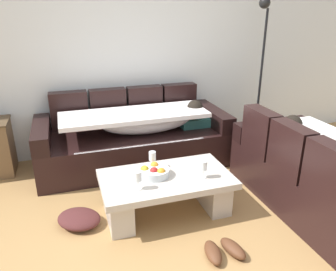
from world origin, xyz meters
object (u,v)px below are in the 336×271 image
object	(u,v)px
fruit_bowl	(154,171)
wine_glass_far_back	(152,157)
couch_along_wall	(136,138)
wine_glass_near_right	(203,166)
couch_near_window	(317,175)
coffee_table	(166,190)
floor_lamp	(260,65)
pair_of_shoes	(223,250)
crumpled_garment	(79,219)
wine_glass_near_left	(138,177)

from	to	relation	value
fruit_bowl	wine_glass_far_back	bearing A→B (deg)	79.86
couch_along_wall	wine_glass_near_right	distance (m)	1.32
couch_along_wall	wine_glass_near_right	size ratio (longest dim) A/B	13.64
couch_near_window	coffee_table	size ratio (longest dim) A/B	1.50
coffee_table	floor_lamp	size ratio (longest dim) A/B	0.62
coffee_table	pair_of_shoes	world-z (taller)	coffee_table
crumpled_garment	wine_glass_near_right	bearing A→B (deg)	-8.82
couch_along_wall	wine_glass_near_left	world-z (taller)	couch_along_wall
wine_glass_near_right	pair_of_shoes	distance (m)	0.74
couch_near_window	fruit_bowl	xyz separation A→B (m)	(-1.51, 0.39, 0.09)
coffee_table	crumpled_garment	xyz separation A→B (m)	(-0.81, 0.04, -0.18)
floor_lamp	crumpled_garment	xyz separation A→B (m)	(-2.53, -1.23, -1.06)
fruit_bowl	pair_of_shoes	world-z (taller)	fruit_bowl
wine_glass_near_right	crumpled_garment	size ratio (longest dim) A/B	0.42
wine_glass_near_right	crumpled_garment	distance (m)	1.21
wine_glass_near_left	floor_lamp	world-z (taller)	floor_lamp
fruit_bowl	couch_along_wall	bearing A→B (deg)	85.94
pair_of_shoes	wine_glass_near_right	bearing A→B (deg)	83.39
wine_glass_far_back	wine_glass_near_right	bearing A→B (deg)	-41.52
floor_lamp	wine_glass_near_right	bearing A→B (deg)	-135.31
couch_near_window	fruit_bowl	bearing A→B (deg)	75.36
coffee_table	fruit_bowl	size ratio (longest dim) A/B	4.29
couch_near_window	crumpled_garment	bearing A→B (deg)	79.98
floor_lamp	pair_of_shoes	distance (m)	2.70
wine_glass_near_right	couch_near_window	bearing A→B (deg)	-11.22
crumpled_garment	wine_glass_far_back	bearing A→B (deg)	12.66
couch_near_window	pair_of_shoes	xyz separation A→B (m)	(-1.16, -0.36, -0.29)
fruit_bowl	floor_lamp	distance (m)	2.31
coffee_table	fruit_bowl	bearing A→B (deg)	155.65
wine_glass_far_back	crumpled_garment	bearing A→B (deg)	-167.34
couch_along_wall	couch_near_window	bearing A→B (deg)	-46.15
wine_glass_near_left	crumpled_garment	world-z (taller)	wine_glass_near_left
wine_glass_near_right	crumpled_garment	xyz separation A→B (m)	(-1.12, 0.17, -0.44)
wine_glass_far_back	pair_of_shoes	distance (m)	1.07
couch_along_wall	fruit_bowl	xyz separation A→B (m)	(-0.08, -1.09, 0.09)
coffee_table	pair_of_shoes	bearing A→B (deg)	-71.12
wine_glass_near_right	wine_glass_near_left	bearing A→B (deg)	-178.65
couch_along_wall	fruit_bowl	world-z (taller)	couch_along_wall
wine_glass_near_right	wine_glass_far_back	size ratio (longest dim) A/B	1.00
fruit_bowl	wine_glass_near_right	size ratio (longest dim) A/B	1.69
floor_lamp	wine_glass_far_back	bearing A→B (deg)	-149.41
wine_glass_near_right	floor_lamp	world-z (taller)	floor_lamp
wine_glass_near_left	wine_glass_far_back	bearing A→B (deg)	57.38
wine_glass_near_right	wine_glass_far_back	world-z (taller)	same
coffee_table	pair_of_shoes	xyz separation A→B (m)	(0.24, -0.71, -0.19)
wine_glass_near_left	floor_lamp	bearing A→B (deg)	34.97
coffee_table	wine_glass_far_back	xyz separation A→B (m)	(-0.07, 0.21, 0.26)
couch_near_window	floor_lamp	bearing A→B (deg)	-11.22
coffee_table	wine_glass_near_right	xyz separation A→B (m)	(0.31, -0.13, 0.26)
couch_near_window	crumpled_garment	size ratio (longest dim) A/B	4.49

